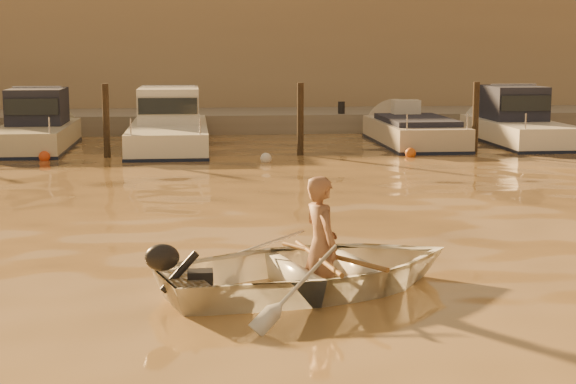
{
  "coord_description": "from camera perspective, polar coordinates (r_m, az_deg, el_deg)",
  "views": [
    {
      "loc": [
        -3.16,
        -10.43,
        3.04
      ],
      "look_at": [
        -1.7,
        3.14,
        0.75
      ],
      "focal_mm": 55.0,
      "sensor_mm": 36.0,
      "label": 1
    }
  ],
  "objects": [
    {
      "name": "piling_3",
      "position": [
        25.59,
        12.02,
        4.52
      ],
      "size": [
        0.18,
        0.18,
        2.2
      ],
      "primitive_type": "cylinder",
      "color": "#2D2319",
      "rests_on": "ground_plane"
    },
    {
      "name": "fender_d",
      "position": [
        24.39,
        7.93,
        2.5
      ],
      "size": [
        0.3,
        0.3,
        0.3
      ],
      "primitive_type": "sphere",
      "color": "#D66019",
      "rests_on": "ground_plane"
    },
    {
      "name": "oar_port",
      "position": [
        11.09,
        2.86,
        -4.15
      ],
      "size": [
        1.08,
        1.86,
        0.13
      ],
      "primitive_type": "cylinder",
      "rotation": [
        1.54,
        0.0,
        0.51
      ],
      "color": "brown",
      "rests_on": "dinghy"
    },
    {
      "name": "moored_boat_4",
      "position": [
        28.39,
        14.68,
        4.33
      ],
      "size": [
        2.04,
        6.36,
        1.75
      ],
      "primitive_type": null,
      "color": "white",
      "rests_on": "ground_plane"
    },
    {
      "name": "ground_plane",
      "position": [
        11.31,
        10.37,
        -6.22
      ],
      "size": [
        160.0,
        160.0,
        0.0
      ],
      "primitive_type": "plane",
      "color": "olive",
      "rests_on": "ground"
    },
    {
      "name": "person",
      "position": [
        11.0,
        2.16,
        -3.46
      ],
      "size": [
        0.59,
        0.73,
        1.74
      ],
      "primitive_type": "imported",
      "rotation": [
        0.0,
        0.0,
        1.87
      ],
      "color": "#8E6047",
      "rests_on": "dinghy"
    },
    {
      "name": "oar_starboard",
      "position": [
        11.01,
        1.92,
        -4.25
      ],
      "size": [
        0.32,
        2.09,
        0.13
      ],
      "primitive_type": "cylinder",
      "rotation": [
        1.54,
        0.0,
        0.12
      ],
      "color": "olive",
      "rests_on": "dinghy"
    },
    {
      "name": "piling_2",
      "position": [
        24.5,
        0.81,
        4.51
      ],
      "size": [
        0.18,
        0.18,
        2.2
      ],
      "primitive_type": "cylinder",
      "color": "#2D2319",
      "rests_on": "ground_plane"
    },
    {
      "name": "moored_boat_2",
      "position": [
        26.55,
        -7.71,
        4.21
      ],
      "size": [
        2.24,
        7.52,
        1.75
      ],
      "primitive_type": null,
      "color": "white",
      "rests_on": "ground_plane"
    },
    {
      "name": "fender_c",
      "position": [
        23.01,
        -1.44,
        2.18
      ],
      "size": [
        0.3,
        0.3,
        0.3
      ],
      "primitive_type": "sphere",
      "color": "white",
      "rests_on": "ground_plane"
    },
    {
      "name": "waterfront_building",
      "position": [
        37.57,
        -1.35,
        8.54
      ],
      "size": [
        46.0,
        7.0,
        4.8
      ],
      "primitive_type": "cube",
      "color": "#9E8466",
      "rests_on": "quay"
    },
    {
      "name": "moored_boat_3",
      "position": [
        27.42,
        8.13,
        3.53
      ],
      "size": [
        2.14,
        6.16,
        0.95
      ],
      "primitive_type": null,
      "color": "beige",
      "rests_on": "ground_plane"
    },
    {
      "name": "outboard_motor",
      "position": [
        10.5,
        -5.8,
        -5.77
      ],
      "size": [
        0.98,
        0.65,
        0.7
      ],
      "primitive_type": null,
      "rotation": [
        0.0,
        0.0,
        0.3
      ],
      "color": "black",
      "rests_on": "dinghy"
    },
    {
      "name": "quay",
      "position": [
        32.22,
        -0.51,
        4.37
      ],
      "size": [
        52.0,
        4.0,
        1.0
      ],
      "primitive_type": "cube",
      "color": "gray",
      "rests_on": "ground_plane"
    },
    {
      "name": "piling_1",
      "position": [
        24.44,
        -11.66,
        4.3
      ],
      "size": [
        0.18,
        0.18,
        2.2
      ],
      "primitive_type": "cylinder",
      "color": "#2D2319",
      "rests_on": "ground_plane"
    },
    {
      "name": "dinghy",
      "position": [
        11.02,
        1.68,
        -4.97
      ],
      "size": [
        4.52,
        3.78,
        0.8
      ],
      "primitive_type": "imported",
      "rotation": [
        0.0,
        0.0,
        1.87
      ],
      "color": "silver",
      "rests_on": "ground_plane"
    },
    {
      "name": "moored_boat_1",
      "position": [
        26.94,
        -16.01,
        4.01
      ],
      "size": [
        1.99,
        6.01,
        1.75
      ],
      "primitive_type": null,
      "color": "beige",
      "rests_on": "ground_plane"
    },
    {
      "name": "fender_b",
      "position": [
        24.27,
        -15.47,
        2.22
      ],
      "size": [
        0.3,
        0.3,
        0.3
      ],
      "primitive_type": "sphere",
      "color": "#D84719",
      "rests_on": "ground_plane"
    }
  ]
}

